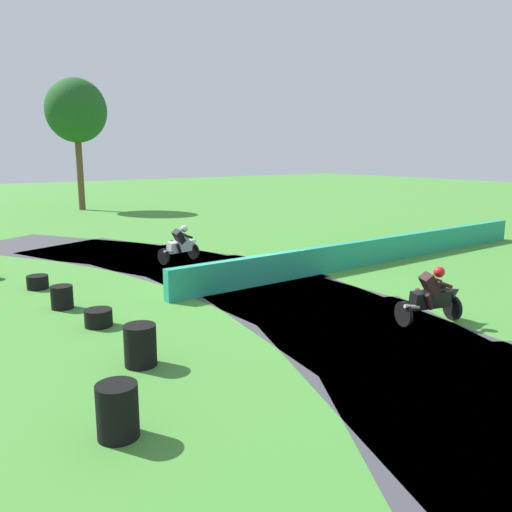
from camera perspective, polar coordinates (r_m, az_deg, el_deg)
ground_plane at (r=15.95m, az=0.11°, el=-3.20°), size 120.00×120.00×0.00m
track_asphalt at (r=15.30m, az=-3.44°, el=-3.84°), size 9.69×29.24×0.01m
safety_barrier at (r=19.61m, az=13.20°, el=0.60°), size 17.24×0.56×0.90m
motorcycle_lead_black at (r=13.00m, az=18.79°, el=-4.17°), size 1.70×1.04×1.42m
motorcycle_chase_white at (r=19.37m, az=-8.14°, el=1.27°), size 1.70×0.98×1.43m
tire_stack_near at (r=7.95m, az=-14.89°, el=-16.02°), size 0.60×0.60×0.80m
tire_stack_mid_a at (r=10.27m, az=-12.52°, el=-9.49°), size 0.61×0.61×0.80m
tire_stack_mid_b at (r=12.79m, az=-16.82°, el=-6.47°), size 0.64×0.64×0.40m
tire_stack_far at (r=14.47m, az=-20.42°, el=-4.23°), size 0.56×0.56×0.60m
tire_stack_extra_a at (r=16.80m, az=-22.74°, el=-2.65°), size 0.62×0.62×0.40m
traffic_cone at (r=20.56m, az=13.38°, el=0.42°), size 0.28×0.28×0.44m
tree_far_left at (r=38.59m, az=-19.05°, el=14.71°), size 4.07×4.07×8.87m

